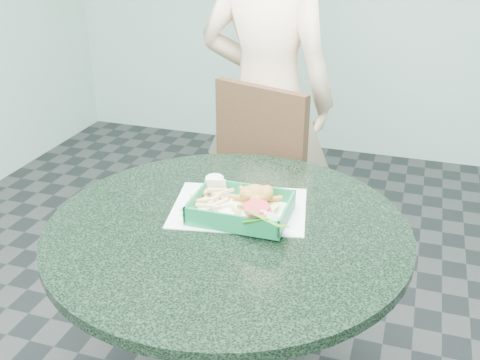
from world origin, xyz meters
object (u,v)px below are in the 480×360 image
(cafe_table, at_px, (228,282))
(food_basket, at_px, (241,218))
(dining_chair, at_px, (252,190))
(crab_sandwich, at_px, (255,204))
(sauce_ramekin, at_px, (215,187))
(diner_person, at_px, (267,86))

(cafe_table, xyz_separation_m, food_basket, (0.02, 0.05, 0.19))
(dining_chair, height_order, crab_sandwich, dining_chair)
(crab_sandwich, bearing_deg, sauce_ramekin, 154.15)
(cafe_table, distance_m, crab_sandwich, 0.24)
(sauce_ramekin, bearing_deg, diner_person, 95.37)
(diner_person, relative_size, sauce_ramekin, 32.67)
(crab_sandwich, relative_size, sauce_ramekin, 2.47)
(dining_chair, bearing_deg, diner_person, 114.79)
(cafe_table, relative_size, dining_chair, 1.06)
(sauce_ramekin, bearing_deg, food_basket, -41.56)
(food_basket, bearing_deg, crab_sandwich, 41.72)
(cafe_table, bearing_deg, food_basket, 66.75)
(food_basket, bearing_deg, dining_chair, 104.08)
(cafe_table, relative_size, sauce_ramekin, 18.55)
(dining_chair, distance_m, diner_person, 0.47)
(cafe_table, bearing_deg, crab_sandwich, 55.67)
(diner_person, bearing_deg, cafe_table, 102.76)
(diner_person, relative_size, food_basket, 6.55)
(diner_person, xyz_separation_m, sauce_ramekin, (0.08, -0.84, -0.07))
(dining_chair, relative_size, sauce_ramekin, 17.44)
(cafe_table, relative_size, food_basket, 3.72)
(crab_sandwich, bearing_deg, food_basket, -138.28)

